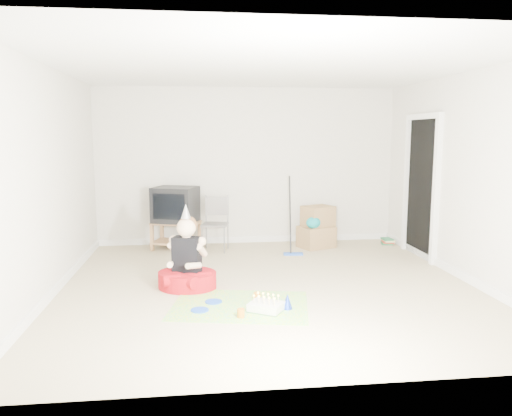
{
  "coord_description": "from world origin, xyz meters",
  "views": [
    {
      "loc": [
        -0.83,
        -5.84,
        1.83
      ],
      "look_at": [
        -0.1,
        0.4,
        0.9
      ],
      "focal_mm": 35.0,
      "sensor_mm": 36.0,
      "label": 1
    }
  ],
  "objects": [
    {
      "name": "seated_woman",
      "position": [
        -0.98,
        0.02,
        0.22
      ],
      "size": [
        0.91,
        0.91,
        1.02
      ],
      "color": "#AF1017",
      "rests_on": "ground"
    },
    {
      "name": "cardboard_boxes",
      "position": [
        1.08,
        1.98,
        0.32
      ],
      "size": [
        0.64,
        0.6,
        0.67
      ],
      "color": "#9B774B",
      "rests_on": "ground"
    },
    {
      "name": "orange_cup_near",
      "position": [
        -0.2,
        -0.55,
        0.05
      ],
      "size": [
        0.08,
        0.08,
        0.09
      ],
      "primitive_type": "cylinder",
      "rotation": [
        0.0,
        0.0,
        -0.13
      ],
      "color": "orange",
      "rests_on": "party_mat"
    },
    {
      "name": "doorway_recess",
      "position": [
        2.48,
        1.2,
        1.02
      ],
      "size": [
        0.02,
        0.9,
        2.05
      ],
      "primitive_type": "cube",
      "color": "black",
      "rests_on": "ground"
    },
    {
      "name": "crt_tv",
      "position": [
        -1.19,
        2.09,
        0.73
      ],
      "size": [
        0.79,
        0.73,
        0.56
      ],
      "primitive_type": "cube",
      "rotation": [
        0.0,
        0.0,
        -0.36
      ],
      "color": "black",
      "rests_on": "tv_stand"
    },
    {
      "name": "book_pile",
      "position": [
        2.33,
        2.07,
        0.05
      ],
      "size": [
        0.24,
        0.28,
        0.1
      ],
      "color": "#257144",
      "rests_on": "ground"
    },
    {
      "name": "blue_party_hat",
      "position": [
        0.09,
        -0.86,
        0.09
      ],
      "size": [
        0.13,
        0.13,
        0.16
      ],
      "primitive_type": "cone",
      "rotation": [
        0.0,
        0.0,
        -0.21
      ],
      "color": "#1936B2",
      "rests_on": "party_mat"
    },
    {
      "name": "floor_mop",
      "position": [
        0.6,
        1.49,
        0.26
      ],
      "size": [
        0.3,
        0.4,
        1.19
      ],
      "color": "blue",
      "rests_on": "ground"
    },
    {
      "name": "tv_stand",
      "position": [
        -1.19,
        2.09,
        0.27
      ],
      "size": [
        0.83,
        0.67,
        0.45
      ],
      "color": "#A07348",
      "rests_on": "ground"
    },
    {
      "name": "folding_chair",
      "position": [
        -0.57,
        1.92,
        0.42
      ],
      "size": [
        0.47,
        0.45,
        0.87
      ],
      "color": "gray",
      "rests_on": "ground"
    },
    {
      "name": "blue_plate_near",
      "position": [
        -0.68,
        -0.56,
        0.01
      ],
      "size": [
        0.2,
        0.2,
        0.01
      ],
      "primitive_type": "cylinder",
      "rotation": [
        0.0,
        0.0,
        -0.04
      ],
      "color": "blue",
      "rests_on": "party_mat"
    },
    {
      "name": "orange_cup_far",
      "position": [
        -0.42,
        -1.05,
        0.05
      ],
      "size": [
        0.09,
        0.09,
        0.09
      ],
      "primitive_type": "cylinder",
      "rotation": [
        0.0,
        0.0,
        0.19
      ],
      "color": "orange",
      "rests_on": "party_mat"
    },
    {
      "name": "party_mat",
      "position": [
        -0.4,
        -0.69,
        0.0
      ],
      "size": [
        1.62,
        1.3,
        0.01
      ],
      "primitive_type": "cube",
      "rotation": [
        0.0,
        0.0,
        -0.19
      ],
      "color": "#DD2E93",
      "rests_on": "ground"
    },
    {
      "name": "birthday_cake",
      "position": [
        -0.15,
        -0.9,
        0.05
      ],
      "size": [
        0.42,
        0.4,
        0.15
      ],
      "color": "silver",
      "rests_on": "party_mat"
    },
    {
      "name": "ground",
      "position": [
        0.0,
        0.0,
        0.0
      ],
      "size": [
        5.0,
        5.0,
        0.0
      ],
      "primitive_type": "plane",
      "color": "tan",
      "rests_on": "ground"
    },
    {
      "name": "blue_plate_far",
      "position": [
        -0.83,
        -0.81,
        0.01
      ],
      "size": [
        0.22,
        0.22,
        0.01
      ],
      "primitive_type": "cylinder",
      "rotation": [
        0.0,
        0.0,
        0.18
      ],
      "color": "blue",
      "rests_on": "party_mat"
    }
  ]
}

